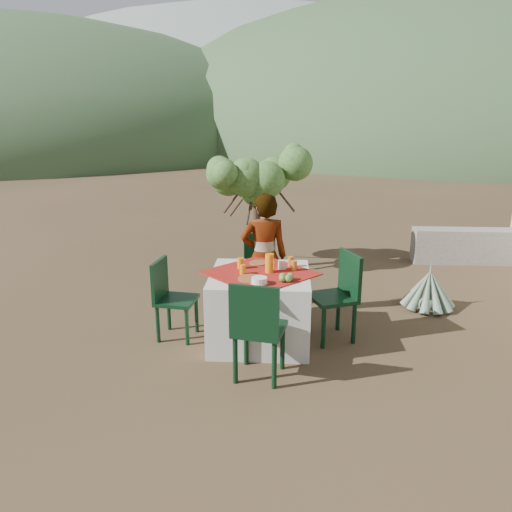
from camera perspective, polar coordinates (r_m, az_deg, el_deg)
The scene contains 24 objects.
ground at distance 5.07m, azimuth 0.30°, elevation -11.53°, with size 160.00×160.00×0.00m, color #392B1A.
table at distance 5.27m, azimuth 0.44°, elevation -5.83°, with size 1.30×1.30×0.76m.
chair_far at distance 6.32m, azimuth 0.59°, elevation -0.99°, with size 0.49×0.49×0.88m.
chair_near at distance 4.46m, azimuth 0.15°, elevation -8.08°, with size 0.52×0.52×0.96m.
chair_left at distance 5.40m, azimuth -9.82°, elevation -4.43°, with size 0.45×0.45×0.86m.
chair_right at distance 5.35m, azimuth 9.49°, elevation -4.07°, with size 0.57×0.57×0.95m.
person at distance 5.74m, azimuth 0.93°, elevation -0.11°, with size 0.54×0.36×1.49m, color #8C6651.
shrub_tree at distance 7.46m, azimuth 0.49°, elevation 8.19°, with size 1.41×1.38×1.65m.
agave at distance 6.52m, azimuth 19.12°, elevation -3.69°, with size 0.66×0.65×0.70m.
stone_wall at distance 8.81m, azimuth 25.73°, elevation 0.98°, with size 2.60×0.35×0.55m, color gray.
hill_near_left at distance 39.07m, azimuth -24.90°, elevation 11.51°, with size 40.00×40.00×16.00m, color #304B2A.
hill_near_right at distance 42.21m, azimuth 20.12°, elevation 12.28°, with size 48.00×48.00×20.00m, color #304B2A.
hill_far_center at distance 56.68m, azimuth -0.85°, elevation 14.08°, with size 60.00×60.00×24.00m, color slate.
plate_far at distance 5.44m, azimuth 0.34°, elevation -0.79°, with size 0.20×0.20×0.01m, color brown.
plate_near at distance 4.94m, azimuth -0.62°, elevation -2.58°, with size 0.25×0.25×0.01m, color brown.
glass_far at distance 5.26m, azimuth -1.78°, elevation -0.82°, with size 0.07×0.07×0.11m, color orange.
glass_near at distance 5.07m, azimuth -1.54°, elevation -1.56°, with size 0.06×0.06×0.10m, color orange.
juice_pitcher at distance 5.12m, azimuth 1.55°, elevation -0.82°, with size 0.09×0.09×0.20m, color orange.
bowl_plate at distance 4.80m, azimuth 0.37°, elevation -3.17°, with size 0.18×0.18×0.01m, color brown.
white_bowl at distance 4.79m, azimuth 0.37°, elevation -2.78°, with size 0.15×0.15×0.06m, color white.
jar_left at distance 5.21m, azimuth 4.35°, elevation -1.10°, with size 0.07×0.07×0.10m, color #C16A22.
jar_right at distance 5.36m, azimuth 3.98°, elevation -0.60°, with size 0.06×0.06×0.10m, color #C16A22.
napkin_holder at distance 5.23m, azimuth 2.99°, elevation -1.02°, with size 0.08×0.04×0.10m, color white.
fruit_cluster at distance 4.88m, azimuth 3.44°, elevation -2.46°, with size 0.15×0.14×0.07m.
Camera 1 is at (0.25, -4.47, 2.38)m, focal length 35.00 mm.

